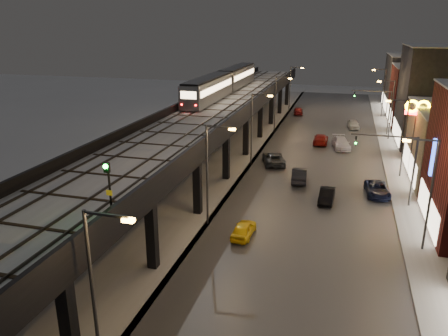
# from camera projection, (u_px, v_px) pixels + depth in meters

# --- Properties ---
(ground) EXTENTS (220.00, 220.00, 0.00)m
(ground) POSITION_uv_depth(u_px,v_px,m) (154.00, 314.00, 26.80)
(ground) COLOR silver
(road_surface) EXTENTS (17.00, 120.00, 0.06)m
(road_surface) POSITION_uv_depth(u_px,v_px,m) (319.00, 160.00, 56.87)
(road_surface) COLOR #46474D
(road_surface) RESTS_ON ground
(sidewalk_right) EXTENTS (4.00, 120.00, 0.14)m
(sidewalk_right) POSITION_uv_depth(u_px,v_px,m) (401.00, 167.00, 54.29)
(sidewalk_right) COLOR #9FA1A8
(sidewalk_right) RESTS_ON ground
(under_viaduct_pavement) EXTENTS (11.00, 120.00, 0.06)m
(under_viaduct_pavement) POSITION_uv_depth(u_px,v_px,m) (220.00, 153.00, 60.33)
(under_viaduct_pavement) COLOR #9FA1A8
(under_viaduct_pavement) RESTS_ON ground
(elevated_viaduct) EXTENTS (9.00, 100.00, 6.30)m
(elevated_viaduct) POSITION_uv_depth(u_px,v_px,m) (213.00, 117.00, 55.69)
(elevated_viaduct) COLOR black
(elevated_viaduct) RESTS_ON ground
(viaduct_trackbed) EXTENTS (8.40, 100.00, 0.32)m
(viaduct_trackbed) POSITION_uv_depth(u_px,v_px,m) (213.00, 111.00, 55.57)
(viaduct_trackbed) COLOR #B2B7C1
(viaduct_trackbed) RESTS_ON elevated_viaduct
(viaduct_parapet_streetside) EXTENTS (0.30, 100.00, 1.10)m
(viaduct_parapet_streetside) POSITION_uv_depth(u_px,v_px,m) (246.00, 109.00, 54.33)
(viaduct_parapet_streetside) COLOR black
(viaduct_parapet_streetside) RESTS_ON elevated_viaduct
(viaduct_parapet_far) EXTENTS (0.30, 100.00, 1.10)m
(viaduct_parapet_far) POSITION_uv_depth(u_px,v_px,m) (181.00, 106.00, 56.56)
(viaduct_parapet_far) COLOR black
(viaduct_parapet_far) RESTS_ON elevated_viaduct
(building_d) EXTENTS (12.20, 13.20, 14.16)m
(building_d) POSITION_uv_depth(u_px,v_px,m) (446.00, 97.00, 62.31)
(building_d) COLOR #212129
(building_d) RESTS_ON ground
(building_e) EXTENTS (12.20, 12.20, 10.16)m
(building_e) POSITION_uv_depth(u_px,v_px,m) (428.00, 96.00, 75.74)
(building_e) COLOR maroon
(building_e) RESTS_ON ground
(building_f) EXTENTS (12.20, 16.20, 11.16)m
(building_f) POSITION_uv_depth(u_px,v_px,m) (418.00, 83.00, 88.38)
(building_f) COLOR #303033
(building_f) RESTS_ON ground
(streetlight_left_0) EXTENTS (2.57, 0.28, 9.00)m
(streetlight_left_0) POSITION_uv_depth(u_px,v_px,m) (97.00, 283.00, 20.70)
(streetlight_left_0) COLOR #38383A
(streetlight_left_0) RESTS_ON ground
(streetlight_left_1) EXTENTS (2.57, 0.28, 9.00)m
(streetlight_left_1) POSITION_uv_depth(u_px,v_px,m) (210.00, 169.00, 37.15)
(streetlight_left_1) COLOR #38383A
(streetlight_left_1) RESTS_ON ground
(streetlight_right_1) EXTENTS (2.56, 0.28, 9.00)m
(streetlight_right_1) POSITION_uv_depth(u_px,v_px,m) (428.00, 188.00, 32.76)
(streetlight_right_1) COLOR #38383A
(streetlight_right_1) RESTS_ON ground
(streetlight_left_2) EXTENTS (2.57, 0.28, 9.00)m
(streetlight_left_2) POSITION_uv_depth(u_px,v_px,m) (254.00, 124.00, 53.61)
(streetlight_left_2) COLOR #38383A
(streetlight_left_2) RESTS_ON ground
(streetlight_right_2) EXTENTS (2.56, 0.28, 9.00)m
(streetlight_right_2) POSITION_uv_depth(u_px,v_px,m) (403.00, 133.00, 49.21)
(streetlight_right_2) COLOR #38383A
(streetlight_right_2) RESTS_ON ground
(streetlight_left_3) EXTENTS (2.57, 0.28, 9.00)m
(streetlight_left_3) POSITION_uv_depth(u_px,v_px,m) (277.00, 101.00, 70.06)
(streetlight_left_3) COLOR #38383A
(streetlight_left_3) RESTS_ON ground
(streetlight_right_3) EXTENTS (2.56, 0.28, 9.00)m
(streetlight_right_3) POSITION_uv_depth(u_px,v_px,m) (390.00, 106.00, 65.67)
(streetlight_right_3) COLOR #38383A
(streetlight_right_3) RESTS_ON ground
(streetlight_left_4) EXTENTS (2.57, 0.28, 9.00)m
(streetlight_left_4) POSITION_uv_depth(u_px,v_px,m) (291.00, 86.00, 86.52)
(streetlight_left_4) COLOR #38383A
(streetlight_left_4) RESTS_ON ground
(streetlight_right_4) EXTENTS (2.56, 0.28, 9.00)m
(streetlight_right_4) POSITION_uv_depth(u_px,v_px,m) (383.00, 89.00, 82.12)
(streetlight_right_4) COLOR #38383A
(streetlight_right_4) RESTS_ON ground
(traffic_light_rig_a) EXTENTS (6.10, 0.34, 7.00)m
(traffic_light_rig_a) POSITION_uv_depth(u_px,v_px,m) (402.00, 162.00, 41.44)
(traffic_light_rig_a) COLOR #38383A
(traffic_light_rig_a) RESTS_ON ground
(traffic_light_rig_b) EXTENTS (6.10, 0.34, 7.00)m
(traffic_light_rig_b) POSITION_uv_depth(u_px,v_px,m) (382.00, 107.00, 68.87)
(traffic_light_rig_b) COLOR #38383A
(traffic_light_rig_b) RESTS_ON ground
(subway_train) EXTENTS (2.76, 33.19, 3.30)m
(subway_train) POSITION_uv_depth(u_px,v_px,m) (224.00, 82.00, 68.86)
(subway_train) COLOR gray
(subway_train) RESTS_ON viaduct_trackbed
(rail_signal) EXTENTS (0.36, 0.44, 3.12)m
(rail_signal) POSITION_uv_depth(u_px,v_px,m) (108.00, 178.00, 24.15)
(rail_signal) COLOR black
(rail_signal) RESTS_ON viaduct_trackbed
(car_taxi) EXTENTS (1.65, 3.84, 1.29)m
(car_taxi) POSITION_uv_depth(u_px,v_px,m) (244.00, 230.00, 36.34)
(car_taxi) COLOR yellow
(car_taxi) RESTS_ON ground
(car_near_white) EXTENTS (1.99, 4.74, 1.52)m
(car_near_white) POSITION_uv_depth(u_px,v_px,m) (299.00, 175.00, 49.05)
(car_near_white) COLOR black
(car_near_white) RESTS_ON ground
(car_mid_silver) EXTENTS (3.91, 5.81, 1.48)m
(car_mid_silver) POSITION_uv_depth(u_px,v_px,m) (274.00, 159.00, 55.17)
(car_mid_silver) COLOR #3B4047
(car_mid_silver) RESTS_ON ground
(car_mid_dark) EXTENTS (2.01, 4.94, 1.43)m
(car_mid_dark) POSITION_uv_depth(u_px,v_px,m) (321.00, 139.00, 64.49)
(car_mid_dark) COLOR maroon
(car_mid_dark) RESTS_ON ground
(car_far_white) EXTENTS (2.20, 4.41, 1.44)m
(car_far_white) POSITION_uv_depth(u_px,v_px,m) (298.00, 111.00, 85.50)
(car_far_white) COLOR maroon
(car_far_white) RESTS_ON ground
(car_onc_silver) EXTENTS (1.56, 4.05, 1.32)m
(car_onc_silver) POSITION_uv_depth(u_px,v_px,m) (327.00, 196.00, 43.36)
(car_onc_silver) COLOR black
(car_onc_silver) RESTS_ON ground
(car_onc_dark) EXTENTS (2.65, 4.97, 1.33)m
(car_onc_dark) POSITION_uv_depth(u_px,v_px,m) (377.00, 190.00, 45.01)
(car_onc_dark) COLOR #121835
(car_onc_dark) RESTS_ON ground
(car_onc_white) EXTENTS (3.08, 5.57, 1.53)m
(car_onc_white) POSITION_uv_depth(u_px,v_px,m) (341.00, 143.00, 62.10)
(car_onc_white) COLOR white
(car_onc_white) RESTS_ON ground
(car_onc_red) EXTENTS (2.26, 4.43, 1.44)m
(car_onc_red) POSITION_uv_depth(u_px,v_px,m) (353.00, 124.00, 74.06)
(car_onc_red) COLOR silver
(car_onc_red) RESTS_ON ground
(sign_mcdonalds) EXTENTS (2.66, 0.46, 8.94)m
(sign_mcdonalds) POSITION_uv_depth(u_px,v_px,m) (416.00, 116.00, 48.86)
(sign_mcdonalds) COLOR #38383A
(sign_mcdonalds) RESTS_ON ground
(sign_carwash) EXTENTS (1.47, 0.35, 7.65)m
(sign_carwash) POSITION_uv_depth(u_px,v_px,m) (439.00, 165.00, 37.73)
(sign_carwash) COLOR #38383A
(sign_carwash) RESTS_ON ground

